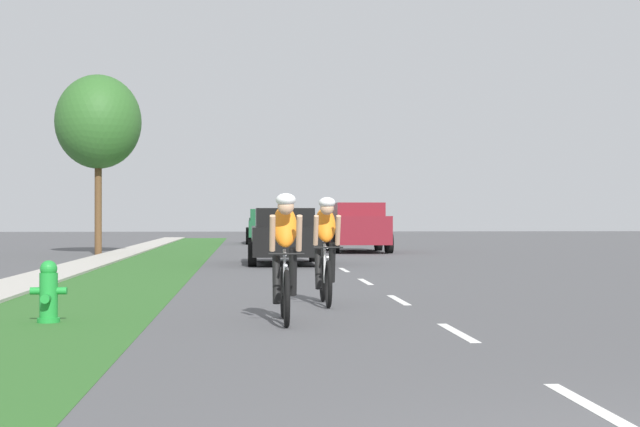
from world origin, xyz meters
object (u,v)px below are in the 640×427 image
at_px(cyclist_lead, 285,256).
at_px(street_tree_near, 98,122).
at_px(pickup_dark_green, 269,226).
at_px(fire_hydrant_green, 49,292).
at_px(sedan_black, 284,236).
at_px(suv_maroon, 358,226).
at_px(cyclist_trailing, 326,250).

distance_m(cyclist_lead, street_tree_near, 22.83).
bearing_deg(pickup_dark_green, fire_hydrant_green, -95.70).
bearing_deg(sedan_black, pickup_dark_green, 89.88).
height_order(sedan_black, pickup_dark_green, pickup_dark_green).
xyz_separation_m(cyclist_lead, suv_maroon, (3.58, 23.91, 0.14)).
bearing_deg(pickup_dark_green, suv_maroon, -75.14).
bearing_deg(street_tree_near, suv_maroon, 12.81).
bearing_deg(fire_hydrant_green, sedan_black, 76.81).
xyz_separation_m(fire_hydrant_green, cyclist_trailing, (3.58, 2.16, 0.44)).
height_order(cyclist_lead, suv_maroon, suv_maroon).
bearing_deg(fire_hydrant_green, cyclist_lead, -4.76).
relative_size(cyclist_lead, cyclist_trailing, 1.00).
xyz_separation_m(sedan_black, pickup_dark_green, (0.04, 20.22, 0.06)).
relative_size(pickup_dark_green, street_tree_near, 0.84).
relative_size(suv_maroon, street_tree_near, 0.77).
bearing_deg(cyclist_lead, fire_hydrant_green, 175.24).
distance_m(sedan_black, pickup_dark_green, 20.22).
distance_m(sedan_black, suv_maroon, 9.49).
distance_m(cyclist_trailing, street_tree_near, 20.74).
bearing_deg(fire_hydrant_green, suv_maroon, 74.73).
xyz_separation_m(fire_hydrant_green, sedan_black, (3.44, 14.68, 0.40)).
distance_m(cyclist_trailing, sedan_black, 12.52).
bearing_deg(pickup_dark_green, cyclist_lead, -90.97).
bearing_deg(cyclist_trailing, sedan_black, 90.62).
relative_size(cyclist_trailing, pickup_dark_green, 0.34).
distance_m(fire_hydrant_green, street_tree_near, 22.15).
height_order(fire_hydrant_green, cyclist_trailing, cyclist_trailing).
height_order(cyclist_trailing, pickup_dark_green, pickup_dark_green).
height_order(sedan_black, street_tree_near, street_tree_near).
height_order(sedan_black, suv_maroon, suv_maroon).
xyz_separation_m(suv_maroon, street_tree_near, (-9.06, -2.06, 3.54)).
height_order(suv_maroon, pickup_dark_green, suv_maroon).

